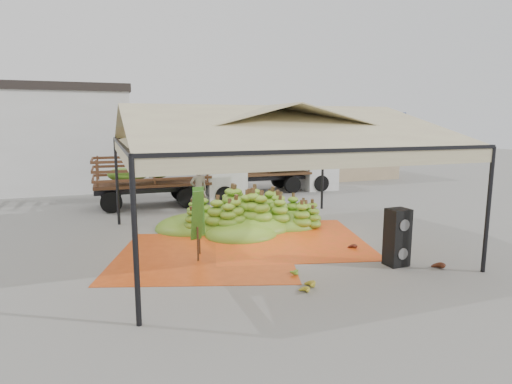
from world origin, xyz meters
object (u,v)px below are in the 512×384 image
object	(u,v)px
banana_heap	(243,208)
speaker_stack	(397,237)
truck_left	(177,174)
truck_right	(281,165)
vendor	(199,190)

from	to	relation	value
banana_heap	speaker_stack	distance (m)	5.62
truck_left	truck_right	world-z (taller)	truck_left
banana_heap	truck_left	distance (m)	5.05
vendor	truck_left	world-z (taller)	truck_left
vendor	truck_left	xyz separation A→B (m)	(-0.45, 2.27, 0.39)
vendor	truck_right	xyz separation A→B (m)	(5.27, 4.19, 0.37)
banana_heap	truck_left	xyz separation A→B (m)	(-1.44, 4.79, 0.70)
speaker_stack	banana_heap	bearing A→B (deg)	112.21
truck_left	vendor	bearing A→B (deg)	-77.80
speaker_stack	truck_left	xyz separation A→B (m)	(-3.78, 9.89, 0.61)
speaker_stack	vendor	size ratio (longest dim) A/B	0.77
speaker_stack	truck_left	bearing A→B (deg)	108.48
truck_right	vendor	bearing A→B (deg)	-139.83
speaker_stack	truck_right	bearing A→B (deg)	78.26
truck_right	speaker_stack	bearing A→B (deg)	-97.65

